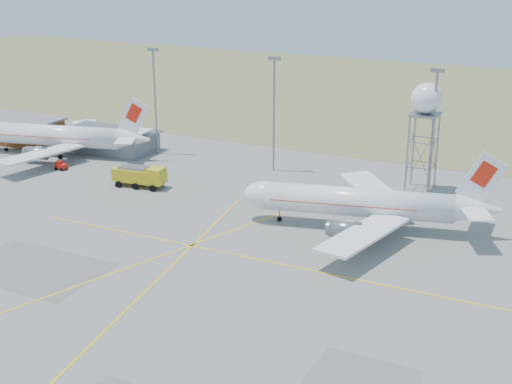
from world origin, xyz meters
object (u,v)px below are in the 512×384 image
at_px(radar_tower, 424,131).
at_px(fire_truck, 141,177).
at_px(airliner_main, 362,203).
at_px(baggage_tug, 61,166).
at_px(airliner_far, 59,136).

bearing_deg(radar_tower, fire_truck, -155.65).
bearing_deg(airliner_main, radar_tower, -112.78).
relative_size(airliner_main, baggage_tug, 17.85).
bearing_deg(airliner_main, baggage_tug, -16.34).
distance_m(airliner_far, fire_truck, 26.82).
height_order(radar_tower, baggage_tug, radar_tower).
bearing_deg(fire_truck, radar_tower, 17.40).
xyz_separation_m(fire_truck, baggage_tug, (-18.66, 1.62, -1.13)).
bearing_deg(baggage_tug, radar_tower, 16.59).
bearing_deg(baggage_tug, airliner_far, 131.53).
height_order(airliner_main, radar_tower, radar_tower).
height_order(radar_tower, fire_truck, radar_tower).
bearing_deg(airliner_far, radar_tower, 175.23).
distance_m(airliner_main, baggage_tug, 58.04).
distance_m(airliner_main, fire_truck, 39.29).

